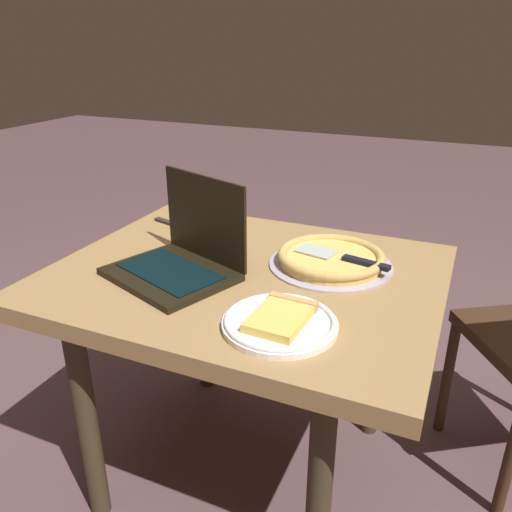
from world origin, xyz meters
TOP-DOWN VIEW (x-y plane):
  - ground_plane at (0.00, 0.00)m, footprint 12.00×12.00m
  - dining_table at (0.00, 0.00)m, footprint 1.03×0.83m
  - laptop at (-0.15, -0.08)m, footprint 0.38×0.35m
  - pizza_plate at (0.19, -0.23)m, footprint 0.26×0.26m
  - pizza_tray at (0.20, 0.13)m, footprint 0.34×0.34m
  - table_knife at (-0.37, 0.23)m, footprint 0.23×0.08m

SIDE VIEW (x-z plane):
  - ground_plane at x=0.00m, z-range 0.00..0.00m
  - dining_table at x=0.00m, z-range 0.27..0.97m
  - table_knife at x=-0.37m, z-range 0.70..0.71m
  - pizza_plate at x=0.19m, z-range 0.70..0.74m
  - pizza_tray at x=0.20m, z-range 0.70..0.75m
  - laptop at x=-0.15m, z-range 0.63..0.88m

